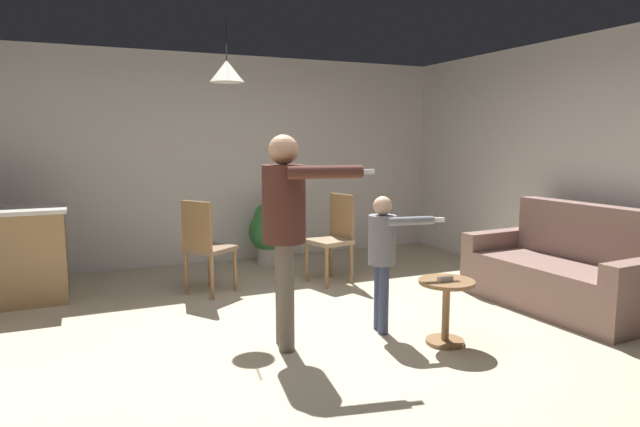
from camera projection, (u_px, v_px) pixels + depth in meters
The scene contains 12 objects.
ground at pixel (314, 339), 4.47m from camera, with size 7.68×7.68×0.00m, color beige.
wall_back at pixel (218, 160), 7.18m from camera, with size 6.40×0.10×2.70m, color silver.
wall_right at pixel (602, 166), 5.56m from camera, with size 0.10×6.40×2.70m, color silver.
couch_floral at pixel (562, 273), 5.29m from camera, with size 0.95×1.84×1.00m.
side_table_by_couch at pixel (446, 304), 4.33m from camera, with size 0.44×0.44×0.52m.
person_adult at pixel (286, 218), 4.17m from camera, with size 0.77×0.59×1.66m.
person_child at pixel (383, 248), 4.55m from camera, with size 0.57×0.41×1.16m.
dining_chair_by_counter at pixel (205, 244), 5.67m from camera, with size 0.59×0.59×1.00m.
dining_chair_near_wall at pixel (334, 234), 6.20m from camera, with size 0.51×0.51×1.00m.
potted_plant_corner at pixel (269, 230), 7.08m from camera, with size 0.53×0.53×0.81m.
spare_remote_on_table at pixel (445, 279), 4.27m from camera, with size 0.04×0.13×0.04m, color white.
ceiling_light_pendant at pixel (227, 71), 5.07m from camera, with size 0.32×0.32×0.55m.
Camera 1 is at (-1.69, -3.94, 1.63)m, focal length 30.64 mm.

